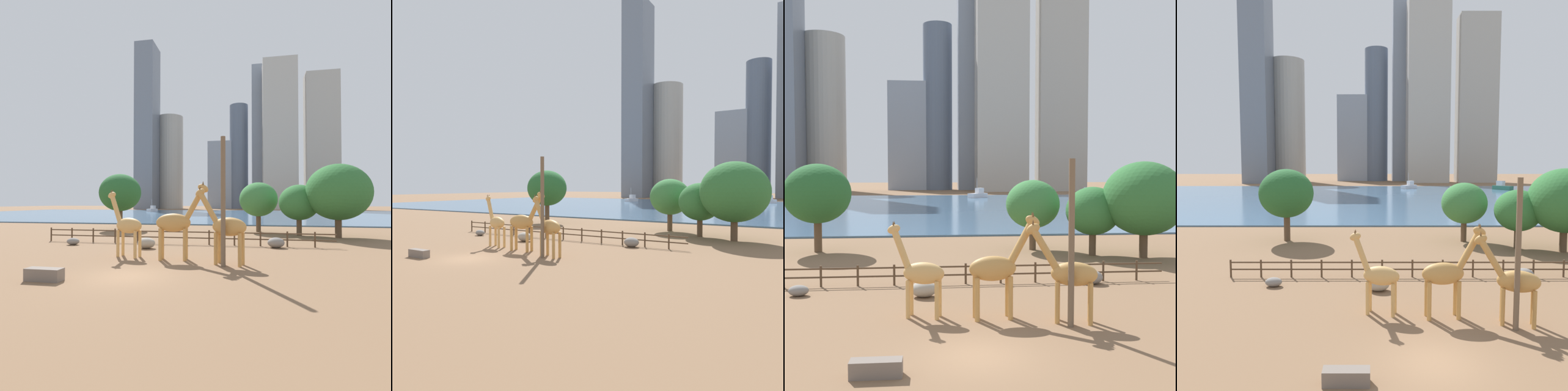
# 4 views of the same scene
# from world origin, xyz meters

# --- Properties ---
(ground_plane) EXTENTS (400.00, 400.00, 0.00)m
(ground_plane) POSITION_xyz_m (0.00, 80.00, 0.00)
(ground_plane) COLOR brown
(harbor_water) EXTENTS (180.00, 86.00, 0.20)m
(harbor_water) POSITION_xyz_m (0.00, 77.00, 0.10)
(harbor_water) COLOR #476B8C
(harbor_water) RESTS_ON ground
(giraffe_tall) EXTENTS (2.93, 1.26, 4.67)m
(giraffe_tall) POSITION_xyz_m (-2.30, 5.23, 2.17)
(giraffe_tall) COLOR tan
(giraffe_tall) RESTS_ON ground
(giraffe_companion) EXTENTS (3.58, 1.09, 5.13)m
(giraffe_companion) POSITION_xyz_m (1.35, 4.69, 2.44)
(giraffe_companion) COLOR #C18C47
(giraffe_companion) RESTS_ON ground
(giraffe_young) EXTENTS (3.45, 1.49, 4.79)m
(giraffe_young) POSITION_xyz_m (4.66, 3.80, 2.30)
(giraffe_young) COLOR #C18C47
(giraffe_young) RESTS_ON ground
(utility_pole) EXTENTS (0.28, 0.28, 7.64)m
(utility_pole) POSITION_xyz_m (4.55, 3.16, 3.82)
(utility_pole) COLOR brown
(utility_pole) RESTS_ON ground
(boulder_near_fence) EXTENTS (1.45, 1.18, 0.88)m
(boulder_near_fence) POSITION_xyz_m (-2.24, 9.03, 0.44)
(boulder_near_fence) COLOR gray
(boulder_near_fence) RESTS_ON ground
(boulder_by_pole) EXTENTS (1.37, 1.14, 0.85)m
(boulder_by_pole) POSITION_xyz_m (8.17, 11.28, 0.43)
(boulder_by_pole) COLOR gray
(boulder_by_pole) RESTS_ON ground
(boulder_small) EXTENTS (1.13, 0.82, 0.61)m
(boulder_small) POSITION_xyz_m (-9.33, 9.88, 0.31)
(boulder_small) COLOR gray
(boulder_small) RESTS_ON ground
(feeding_trough) EXTENTS (1.80, 0.60, 0.60)m
(feeding_trough) POSITION_xyz_m (-3.62, -1.56, 0.30)
(feeding_trough) COLOR #72665B
(feeding_trough) RESTS_ON ground
(enclosure_fence) EXTENTS (26.12, 0.14, 1.30)m
(enclosure_fence) POSITION_xyz_m (-0.35, 12.00, 0.76)
(enclosure_fence) COLOR #4C3826
(enclosure_fence) RESTS_ON ground
(tree_left_large) EXTENTS (6.68, 6.68, 7.86)m
(tree_left_large) POSITION_xyz_m (15.28, 19.94, 4.84)
(tree_left_large) COLOR brown
(tree_left_large) RESTS_ON ground
(tree_center_broad) EXTENTS (5.77, 5.77, 7.71)m
(tree_center_broad) POSITION_xyz_m (-11.82, 25.23, 5.09)
(tree_center_broad) COLOR brown
(tree_center_broad) RESTS_ON ground
(tree_right_tall) EXTENTS (4.80, 4.80, 6.28)m
(tree_right_tall) POSITION_xyz_m (7.07, 24.72, 4.10)
(tree_right_tall) COLOR brown
(tree_right_tall) RESTS_ON ground
(tree_left_small) EXTENTS (4.48, 4.48, 5.76)m
(tree_left_small) POSITION_xyz_m (11.52, 21.45, 3.72)
(tree_left_small) COLOR brown
(tree_left_small) RESTS_ON ground
(boat_sailboat) EXTENTS (2.94, 5.48, 4.68)m
(boat_sailboat) POSITION_xyz_m (-30.90, 96.58, 0.98)
(boat_sailboat) COLOR silver
(boat_sailboat) RESTS_ON harbor_water
(boat_tug) EXTENTS (5.41, 5.32, 5.02)m
(boat_tug) POSITION_xyz_m (9.19, 106.70, 1.04)
(boat_tug) COLOR silver
(boat_tug) RESTS_ON harbor_water
(skyline_tower_glass) EXTENTS (10.45, 14.14, 90.60)m
(skyline_tower_glass) POSITION_xyz_m (-50.37, 145.92, 45.30)
(skyline_tower_glass) COLOR slate
(skyline_tower_glass) RESTS_ON ground
(skyline_block_right) EXTENTS (15.02, 15.02, 53.85)m
(skyline_block_right) POSITION_xyz_m (-40.51, 158.11, 26.93)
(skyline_block_right) COLOR #ADA89E
(skyline_block_right) RESTS_ON ground
(skyline_tower_short) EXTENTS (10.70, 10.70, 60.79)m
(skyline_tower_short) POSITION_xyz_m (-0.84, 165.40, 30.39)
(skyline_tower_short) COLOR slate
(skyline_tower_short) RESTS_ON ground
(skyline_block_wide) EXTENTS (16.63, 11.53, 39.77)m
(skyline_block_wide) POSITION_xyz_m (-10.69, 167.92, 19.88)
(skyline_block_wide) COLOR #939EAD
(skyline_block_wide) RESTS_ON ground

